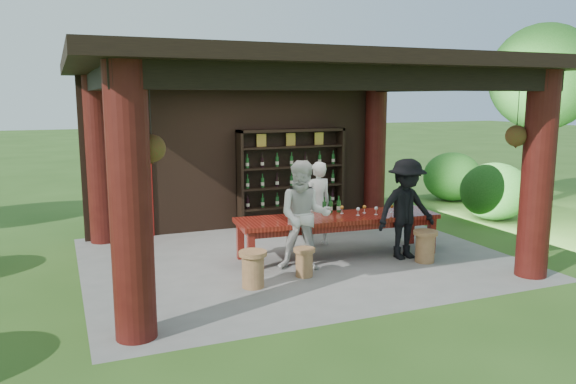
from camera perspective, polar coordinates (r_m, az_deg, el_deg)
name	(u,v)px	position (r m, az deg, el deg)	size (l,w,h in m)	color
ground	(296,258)	(10.28, 0.86, -6.68)	(90.00, 90.00, 0.00)	#2D5119
pavilion	(287,139)	(10.28, -0.13, 5.41)	(7.50, 6.00, 3.60)	slate
wine_shelf	(292,177)	(12.61, 0.36, 1.49)	(2.49, 0.38, 2.19)	black
tasting_table	(338,222)	(10.28, 5.09, -3.05)	(3.77, 1.22, 0.75)	#54120C
stool_near_left	(304,261)	(9.19, 1.66, -7.07)	(0.36, 0.36, 0.47)	brown
stool_near_right	(425,245)	(10.24, 13.76, -5.30)	(0.43, 0.43, 0.56)	brown
stool_far_left	(253,268)	(8.68, -3.58, -7.73)	(0.43, 0.43, 0.57)	brown
host	(317,204)	(10.95, 2.99, -1.21)	(0.60, 0.40, 1.66)	white
guest_woman	(304,216)	(9.39, 1.66, -2.43)	(0.90, 0.70, 1.85)	silver
guest_man	(406,209)	(10.26, 11.90, -1.71)	(1.17, 0.67, 1.81)	black
table_bottles	(331,204)	(10.50, 4.41, -1.27)	(0.38, 0.09, 0.31)	#194C1E
table_glasses	(366,210)	(10.49, 7.98, -1.80)	(0.97, 0.39, 0.15)	silver
napkin_basket	(305,214)	(10.02, 1.71, -2.28)	(0.26, 0.18, 0.14)	#BF6672
shrubs	(372,214)	(11.43, 8.52, -2.25)	(14.87, 7.85, 1.36)	#194C14
trees	(403,75)	(12.79, 11.56, 11.60)	(23.28, 9.39, 4.80)	#3F2819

